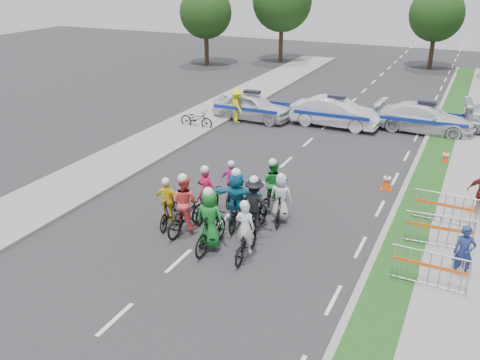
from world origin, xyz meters
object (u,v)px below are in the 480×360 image
at_px(marshal_hiviz, 237,106).
at_px(rider_7, 281,203).
at_px(rider_6, 207,200).
at_px(police_car_2, 425,118).
at_px(police_car_0, 252,107).
at_px(police_car_1, 335,112).
at_px(rider_8, 273,190).
at_px(cone_0, 387,181).
at_px(barrier_1, 439,233).
at_px(parked_bike, 196,119).
at_px(barrier_2, 444,210).
at_px(tree_0, 206,12).
at_px(rider_9, 232,187).
at_px(rider_4, 254,210).
at_px(spectator_0, 464,253).
at_px(rider_0, 246,238).
at_px(cone_1, 446,157).
at_px(rider_1, 210,226).
at_px(rider_2, 185,210).
at_px(tree_3, 282,2).
at_px(rider_5, 237,202).
at_px(barrier_0, 429,271).
at_px(rider_3, 168,207).
at_px(tree_4, 437,14).

bearing_deg(marshal_hiviz, rider_7, 165.25).
xyz_separation_m(rider_6, police_car_2, (5.39, 13.19, 0.08)).
height_order(police_car_0, police_car_1, police_car_1).
xyz_separation_m(rider_8, police_car_0, (-5.18, 10.07, 0.02)).
distance_m(police_car_0, cone_0, 10.77).
bearing_deg(barrier_1, parked_bike, 147.85).
height_order(barrier_2, tree_0, tree_0).
xyz_separation_m(rider_9, tree_0, (-13.71, 23.78, 3.54)).
relative_size(rider_4, police_car_0, 0.46).
xyz_separation_m(spectator_0, barrier_1, (-0.75, 1.36, -0.22)).
bearing_deg(rider_6, spectator_0, 172.90).
bearing_deg(police_car_2, tree_0, 61.81).
relative_size(rider_0, marshal_hiviz, 1.03).
relative_size(rider_0, barrier_2, 0.93).
height_order(rider_8, cone_0, rider_8).
bearing_deg(tree_0, cone_1, -39.07).
distance_m(rider_1, tree_0, 30.84).
height_order(rider_1, police_car_1, rider_1).
xyz_separation_m(rider_7, cone_1, (4.45, 7.99, -0.35)).
bearing_deg(rider_1, parked_bike, -59.23).
xyz_separation_m(police_car_2, tree_0, (-18.80, 11.94, 3.48)).
bearing_deg(rider_2, rider_7, -138.36).
xyz_separation_m(rider_2, cone_1, (6.97, 9.88, -0.40)).
bearing_deg(rider_7, rider_9, -25.93).
relative_size(rider_2, barrier_1, 1.01).
bearing_deg(parked_bike, police_car_2, -67.25).
bearing_deg(rider_1, tree_3, -73.15).
xyz_separation_m(rider_7, parked_bike, (-7.76, 8.24, -0.21)).
distance_m(spectator_0, marshal_hiviz, 16.45).
distance_m(spectator_0, tree_0, 33.50).
height_order(rider_1, rider_5, same).
bearing_deg(barrier_0, police_car_0, 129.57).
relative_size(rider_3, tree_3, 0.23).
xyz_separation_m(rider_5, tree_3, (-9.61, 29.30, 4.03)).
xyz_separation_m(rider_0, rider_7, (0.13, 2.54, 0.08)).
relative_size(rider_1, rider_2, 1.01).
xyz_separation_m(marshal_hiviz, tree_0, (-9.43, 14.27, 3.29)).
bearing_deg(rider_5, barrier_2, -163.98).
height_order(police_car_0, marshal_hiviz, marshal_hiviz).
height_order(barrier_1, barrier_2, same).
height_order(rider_1, barrier_1, rider_1).
bearing_deg(rider_8, tree_4, -87.78).
xyz_separation_m(rider_5, rider_8, (0.56, 1.71, -0.15)).
bearing_deg(rider_4, barrier_2, -152.20).
bearing_deg(marshal_hiviz, barrier_2, -172.62).
height_order(tree_3, tree_4, tree_3).
bearing_deg(police_car_1, rider_4, -174.03).
distance_m(rider_2, rider_6, 1.19).
bearing_deg(police_car_1, rider_2, 177.14).
distance_m(rider_3, tree_3, 31.42).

